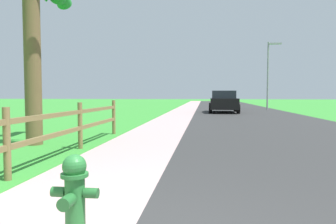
{
  "coord_description": "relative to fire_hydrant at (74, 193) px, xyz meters",
  "views": [
    {
      "loc": [
        0.68,
        -2.16,
        1.32
      ],
      "look_at": [
        -0.65,
        9.1,
        0.67
      ],
      "focal_mm": 32.92,
      "sensor_mm": 36.0,
      "label": 1
    }
  ],
  "objects": [
    {
      "name": "rail_fence",
      "position": [
        -1.79,
        3.03,
        0.25
      ],
      "size": [
        0.11,
        8.45,
        1.13
      ],
      "color": "olive",
      "rests_on": "ground"
    },
    {
      "name": "parked_suv_black",
      "position": [
        2.59,
        20.27,
        0.4
      ],
      "size": [
        2.19,
        4.38,
        1.59
      ],
      "color": "black",
      "rests_on": "ground"
    },
    {
      "name": "road_asphalt",
      "position": [
        4.01,
        26.48,
        -0.4
      ],
      "size": [
        7.0,
        66.0,
        0.01
      ],
      "primitive_type": "cube",
      "color": "#2F2F2F",
      "rests_on": "ground"
    },
    {
      "name": "street_lamp",
      "position": [
        6.77,
        25.02,
        3.11
      ],
      "size": [
        1.17,
        0.2,
        5.85
      ],
      "color": "gray",
      "rests_on": "ground"
    },
    {
      "name": "fire_hydrant",
      "position": [
        0.0,
        0.0,
        0.0
      ],
      "size": [
        0.44,
        0.39,
        0.77
      ],
      "color": "#287233",
      "rests_on": "ground"
    },
    {
      "name": "curb_concrete",
      "position": [
        -2.49,
        26.48,
        -0.4
      ],
      "size": [
        6.0,
        66.0,
        0.01
      ],
      "primitive_type": "cube",
      "color": "#C09998",
      "rests_on": "ground"
    },
    {
      "name": "grass_verge",
      "position": [
        -3.99,
        26.48,
        -0.4
      ],
      "size": [
        5.0,
        66.0,
        0.0
      ],
      "primitive_type": "cube",
      "color": "#368F32",
      "rests_on": "ground"
    },
    {
      "name": "ground_plane",
      "position": [
        0.51,
        24.48,
        -0.4
      ],
      "size": [
        120.0,
        120.0,
        0.0
      ],
      "primitive_type": "plane",
      "color": "#368F32"
    }
  ]
}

